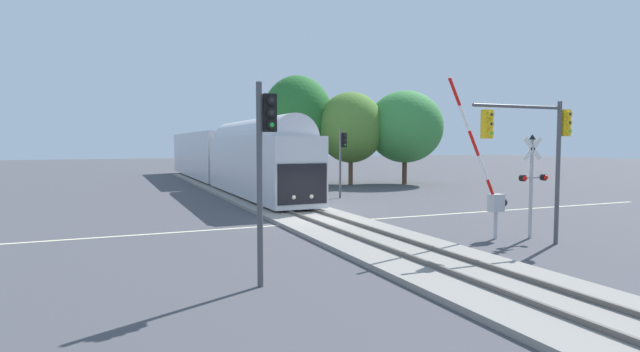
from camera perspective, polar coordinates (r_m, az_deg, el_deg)
name	(u,v)px	position (r m, az deg, el deg)	size (l,w,h in m)	color
ground_plane	(321,223)	(24.29, 0.14, -5.32)	(220.00, 220.00, 0.00)	#47474C
road_centre_stripe	(321,223)	(24.29, 0.14, -5.31)	(44.00, 0.20, 0.01)	beige
railway_track	(321,221)	(24.27, 0.14, -5.10)	(4.40, 80.00, 0.32)	gray
commuter_train	(223,155)	(45.08, -10.95, 2.35)	(3.04, 42.16, 5.16)	silver
crossing_gate_near	(491,189)	(21.01, 18.88, -1.37)	(2.94, 0.40, 6.29)	#B7B7BC
crossing_signal_mast	(532,175)	(21.76, 22.96, 0.09)	(1.36, 0.44, 4.19)	#B2B2B7
traffic_signal_near_left	(265,151)	(13.29, -6.31, 2.90)	(0.53, 0.38, 5.43)	#4C4C51
traffic_signal_far_side	(342,151)	(34.95, 2.54, 2.80)	(0.53, 0.38, 4.85)	#4C4C51
traffic_signal_near_right	(536,137)	(20.04, 23.37, 4.10)	(4.50, 0.38, 5.39)	#4C4C51
elm_centre_background	(297,122)	(47.77, -2.58, 6.17)	(6.97, 6.97, 10.22)	brown
maple_right_background	(405,127)	(47.60, 9.63, 5.53)	(7.06, 7.06, 8.71)	#4C3828
oak_far_right	(351,128)	(46.52, 3.52, 5.52)	(6.20, 6.20, 8.53)	brown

